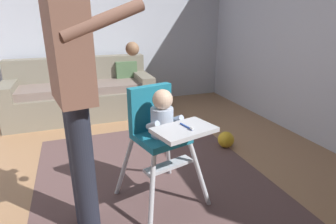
# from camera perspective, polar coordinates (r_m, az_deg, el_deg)

# --- Properties ---
(ground) EXTENTS (6.06, 6.70, 0.10)m
(ground) POSITION_cam_1_polar(r_m,az_deg,el_deg) (2.63, -6.72, -15.20)
(ground) COLOR #A67953
(wall_far) EXTENTS (5.26, 0.06, 2.59)m
(wall_far) POSITION_cam_1_polar(r_m,az_deg,el_deg) (4.73, -15.00, 16.97)
(wall_far) COLOR silver
(wall_far) RESTS_ON ground
(wall_right) EXTENTS (0.06, 5.70, 2.59)m
(wall_right) POSITION_cam_1_polar(r_m,az_deg,el_deg) (3.64, 29.40, 14.72)
(wall_right) COLOR silver
(wall_right) RESTS_ON ground
(area_rug) EXTENTS (2.06, 2.47, 0.01)m
(area_rug) POSITION_cam_1_polar(r_m,az_deg,el_deg) (2.61, -3.31, -14.07)
(area_rug) COLOR brown
(area_rug) RESTS_ON ground
(couch) EXTENTS (2.09, 0.86, 0.86)m
(couch) POSITION_cam_1_polar(r_m,az_deg,el_deg) (4.33, -17.74, 3.59)
(couch) COLOR gray
(couch) RESTS_ON ground
(high_chair) EXTENTS (0.73, 0.82, 0.96)m
(high_chair) POSITION_cam_1_polar(r_m,az_deg,el_deg) (2.05, -1.60, -2.84)
(high_chair) COLOR silver
(high_chair) RESTS_ON ground
(adult_standing) EXTENTS (0.57, 0.50, 1.75)m
(adult_standing) POSITION_cam_1_polar(r_m,az_deg,el_deg) (1.75, -19.22, 3.68)
(adult_standing) COLOR #242735
(adult_standing) RESTS_ON ground
(toy_ball) EXTENTS (0.19, 0.19, 0.19)m
(toy_ball) POSITION_cam_1_polar(r_m,az_deg,el_deg) (3.23, 12.15, -5.72)
(toy_ball) COLOR gold
(toy_ball) RESTS_ON ground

